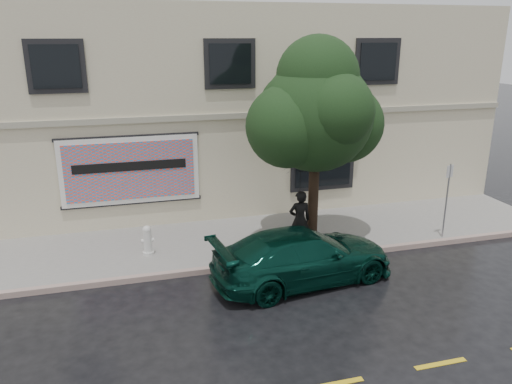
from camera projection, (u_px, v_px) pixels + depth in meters
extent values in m
plane|color=black|center=(277.00, 292.00, 12.26)|extent=(90.00, 90.00, 0.00)
cube|color=gray|center=(245.00, 240.00, 15.23)|extent=(20.00, 3.50, 0.15)
cube|color=gray|center=(260.00, 264.00, 13.62)|extent=(20.00, 0.18, 0.16)
cube|color=gold|center=(335.00, 384.00, 9.04)|extent=(19.00, 0.12, 0.01)
cube|color=beige|center=(208.00, 103.00, 19.48)|extent=(20.00, 8.00, 7.00)
cube|color=#9E9984|center=(231.00, 116.00, 15.74)|extent=(20.00, 0.12, 0.18)
cube|color=black|center=(323.00, 160.00, 17.04)|extent=(2.30, 0.10, 2.10)
cube|color=black|center=(323.00, 161.00, 16.98)|extent=(2.00, 0.05, 1.80)
cube|color=black|center=(56.00, 67.00, 13.94)|extent=(1.30, 0.05, 1.20)
cube|color=black|center=(230.00, 64.00, 15.20)|extent=(1.30, 0.05, 1.20)
cube|color=black|center=(378.00, 62.00, 16.46)|extent=(1.30, 0.05, 1.20)
cube|color=white|center=(130.00, 171.00, 15.37)|extent=(4.20, 0.06, 2.10)
cube|color=#F34E36|center=(130.00, 171.00, 15.33)|extent=(3.90, 0.04, 1.80)
cube|color=black|center=(133.00, 202.00, 15.71)|extent=(4.30, 0.10, 0.10)
cube|color=black|center=(128.00, 137.00, 15.08)|extent=(4.30, 0.10, 0.10)
cube|color=black|center=(130.00, 166.00, 15.26)|extent=(3.40, 0.02, 0.28)
imported|color=#083026|center=(303.00, 256.00, 12.65)|extent=(4.97, 2.71, 1.38)
imported|color=black|center=(300.00, 220.00, 14.18)|extent=(0.64, 0.42, 1.73)
imported|color=black|center=(301.00, 177.00, 13.79)|extent=(1.24, 1.24, 0.81)
cylinder|color=black|center=(313.00, 201.00, 14.28)|extent=(0.29, 0.29, 2.69)
sphere|color=black|center=(316.00, 115.00, 13.53)|extent=(3.09, 3.09, 3.09)
cylinder|color=silver|center=(148.00, 253.00, 14.03)|extent=(0.33, 0.33, 0.09)
cylinder|color=silver|center=(148.00, 241.00, 13.93)|extent=(0.24, 0.24, 0.60)
sphere|color=silver|center=(147.00, 230.00, 13.83)|extent=(0.24, 0.24, 0.24)
cylinder|color=silver|center=(148.00, 240.00, 13.92)|extent=(0.35, 0.11, 0.11)
cylinder|color=#93959B|center=(446.00, 201.00, 14.90)|extent=(0.05, 0.05, 2.29)
cube|color=silver|center=(450.00, 171.00, 14.62)|extent=(0.28, 0.10, 0.37)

